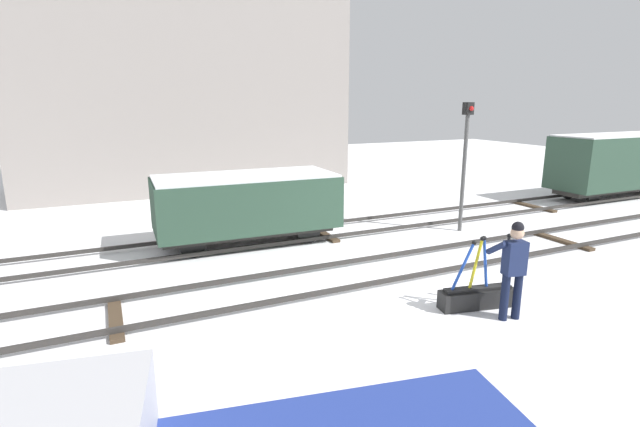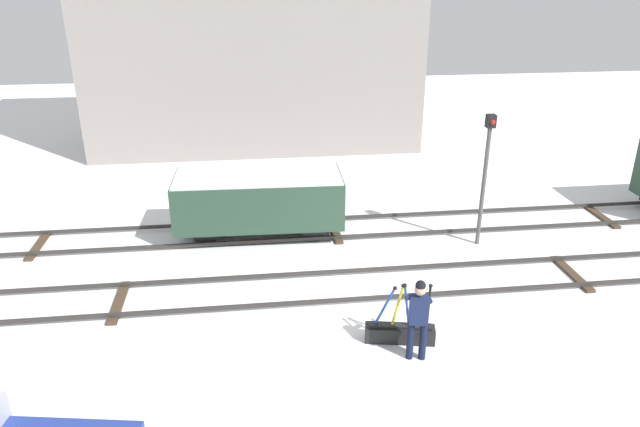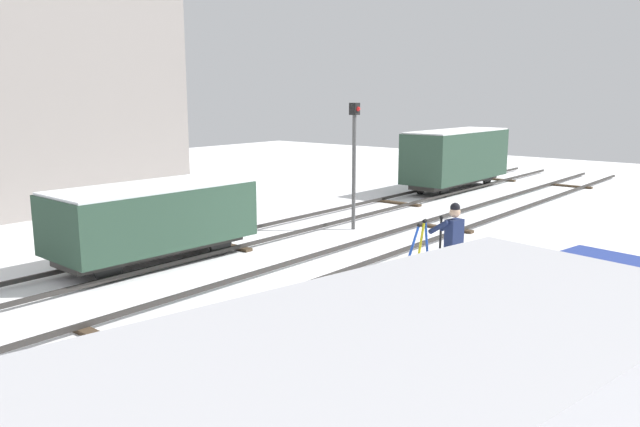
# 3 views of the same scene
# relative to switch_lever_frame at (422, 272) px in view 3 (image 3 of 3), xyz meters

# --- Properties ---
(ground_plane) EXTENTS (60.00, 60.00, 0.00)m
(ground_plane) POSITION_rel_switch_lever_frame_xyz_m (-0.56, 2.36, -0.25)
(ground_plane) COLOR white
(track_main_line) EXTENTS (44.00, 1.94, 0.18)m
(track_main_line) POSITION_rel_switch_lever_frame_xyz_m (-0.56, 2.36, -0.14)
(track_main_line) COLOR #2D2B28
(track_main_line) RESTS_ON ground_plane
(track_siding_near) EXTENTS (44.00, 1.94, 0.18)m
(track_siding_near) POSITION_rel_switch_lever_frame_xyz_m (-0.56, 5.93, -0.14)
(track_siding_near) COLOR #2D2B28
(track_siding_near) RESTS_ON ground_plane
(switch_lever_frame) EXTENTS (1.56, 0.65, 1.45)m
(switch_lever_frame) POSITION_rel_switch_lever_frame_xyz_m (0.00, 0.00, 0.00)
(switch_lever_frame) COLOR black
(switch_lever_frame) RESTS_ON ground_plane
(rail_worker) EXTENTS (0.64, 0.72, 1.86)m
(rail_worker) POSITION_rel_switch_lever_frame_xyz_m (0.18, -0.62, 0.81)
(rail_worker) COLOR #111831
(rail_worker) RESTS_ON ground_plane
(signal_post) EXTENTS (0.24, 0.32, 3.89)m
(signal_post) POSITION_rel_switch_lever_frame_xyz_m (3.50, 4.53, 2.13)
(signal_post) COLOR #4C4C4C
(signal_post) RESTS_ON ground_plane
(freight_car_near_switch) EXTENTS (6.17, 2.00, 2.62)m
(freight_car_near_switch) POSITION_rel_switch_lever_frame_xyz_m (12.84, 5.93, 1.24)
(freight_car_near_switch) COLOR #2D2B28
(freight_car_near_switch) RESTS_ON ground_plane
(freight_car_far_end) EXTENTS (4.98, 2.31, 1.96)m
(freight_car_far_end) POSITION_rel_switch_lever_frame_xyz_m (-2.87, 5.93, 0.91)
(freight_car_far_end) COLOR #2D2B28
(freight_car_far_end) RESTS_ON ground_plane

